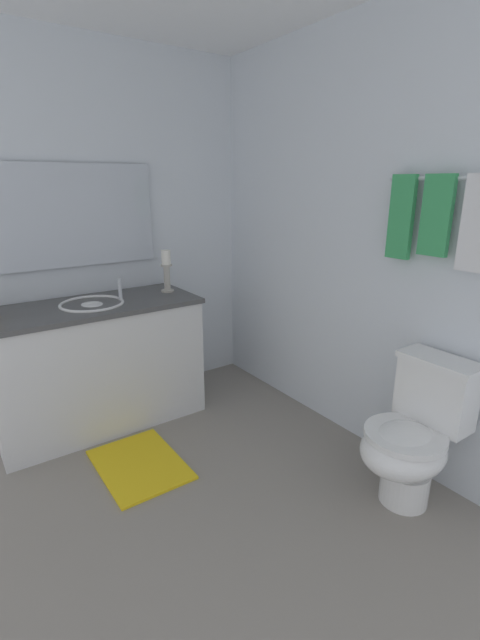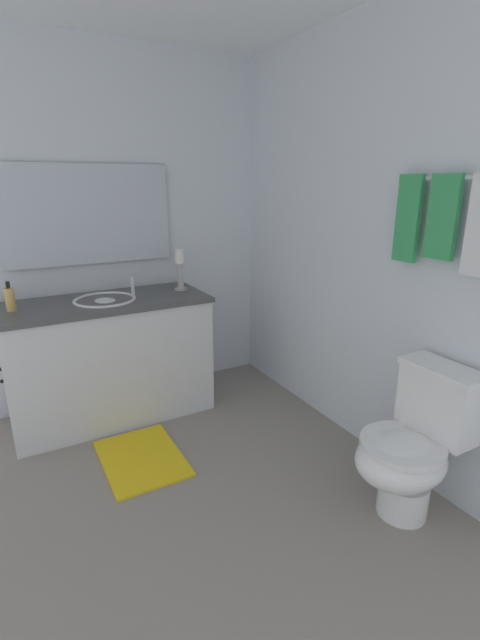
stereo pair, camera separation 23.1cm
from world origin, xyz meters
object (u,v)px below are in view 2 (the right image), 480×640
at_px(mirror, 88,215).
at_px(towel_bar, 451,178).
at_px(vanity_cabinet, 110,359).
at_px(candle_holder_tall, 180,268).
at_px(towel_near_vanity, 408,219).
at_px(soap_bottle, 10,299).
at_px(toilet, 412,447).
at_px(bath_mat, 142,458).
at_px(sink_basin, 106,306).
at_px(towel_center, 443,217).

distance_m(mirror, towel_bar, 2.20).
height_order(vanity_cabinet, candle_holder_tall, candle_holder_tall).
height_order(vanity_cabinet, towel_near_vanity, towel_near_vanity).
distance_m(soap_bottle, toilet, 2.37).
distance_m(mirror, toilet, 2.42).
height_order(towel_near_vanity, bath_mat, towel_near_vanity).
bearing_deg(soap_bottle, sink_basin, 87.88).
distance_m(towel_bar, towel_center, 0.17).
bearing_deg(soap_bottle, towel_near_vanity, 52.59).
bearing_deg(towel_center, candle_holder_tall, -156.55).
bearing_deg(toilet, bath_mat, -135.94).
xyz_separation_m(mirror, towel_bar, (1.80, 1.24, 0.23)).
height_order(vanity_cabinet, sink_basin, sink_basin).
distance_m(sink_basin, towel_near_vanity, 1.90).
height_order(toilet, bath_mat, toilet).
bearing_deg(sink_basin, bath_mat, -0.09).
bearing_deg(mirror, candle_holder_tall, 65.69).
relative_size(soap_bottle, toilet, 0.24).
xyz_separation_m(sink_basin, soap_bottle, (-0.02, -0.55, 0.11)).
bearing_deg(towel_near_vanity, soap_bottle, -127.41).
distance_m(soap_bottle, bath_mat, 1.23).
bearing_deg(candle_holder_tall, vanity_cabinet, -86.46).
height_order(vanity_cabinet, toilet, vanity_cabinet).
distance_m(candle_holder_tall, towel_bar, 1.81).
distance_m(toilet, towel_near_vanity, 1.10).
xyz_separation_m(mirror, toilet, (1.95, 1.02, -0.99)).
distance_m(vanity_cabinet, towel_near_vanity, 2.05).
distance_m(vanity_cabinet, candle_holder_tall, 0.79).
relative_size(toilet, towel_near_vanity, 1.79).
distance_m(vanity_cabinet, toilet, 1.96).
distance_m(candle_holder_tall, towel_near_vanity, 1.58).
height_order(candle_holder_tall, towel_center, towel_center).
distance_m(toilet, bath_mat, 1.50).
bearing_deg(mirror, towel_center, 34.10).
height_order(vanity_cabinet, soap_bottle, soap_bottle).
height_order(soap_bottle, bath_mat, soap_bottle).
xyz_separation_m(sink_basin, towel_center, (1.52, 1.22, 0.62)).
bearing_deg(vanity_cabinet, towel_bar, 39.13).
relative_size(mirror, towel_bar, 1.94).
height_order(sink_basin, towel_near_vanity, towel_near_vanity).
bearing_deg(mirror, soap_bottle, -64.52).
xyz_separation_m(soap_bottle, towel_near_vanity, (1.35, 1.77, 0.49)).
xyz_separation_m(soap_bottle, towel_center, (1.54, 1.77, 0.51)).
bearing_deg(candle_holder_tall, towel_bar, 24.01).
height_order(towel_bar, towel_near_vanity, towel_near_vanity).
xyz_separation_m(mirror, soap_bottle, (0.26, -0.55, -0.45)).
relative_size(towel_bar, towel_center, 1.51).
xyz_separation_m(vanity_cabinet, towel_near_vanity, (1.33, 1.22, 0.98)).
xyz_separation_m(sink_basin, towel_near_vanity, (1.33, 1.22, 0.61)).
relative_size(towel_bar, towel_near_vanity, 1.37).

